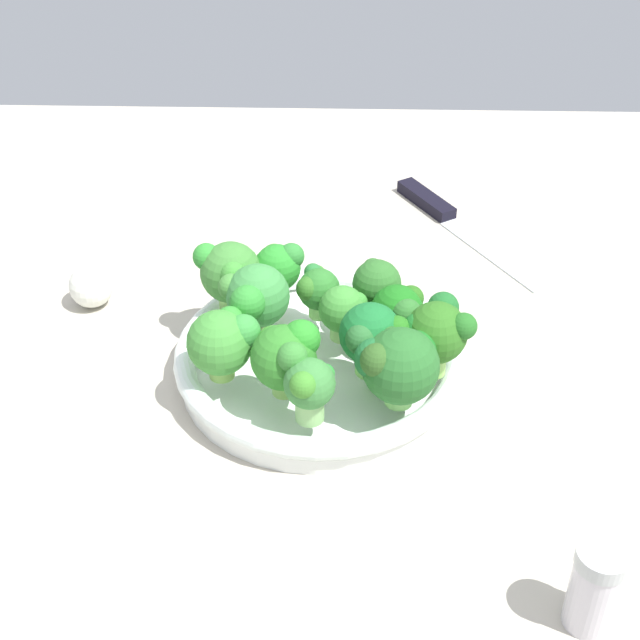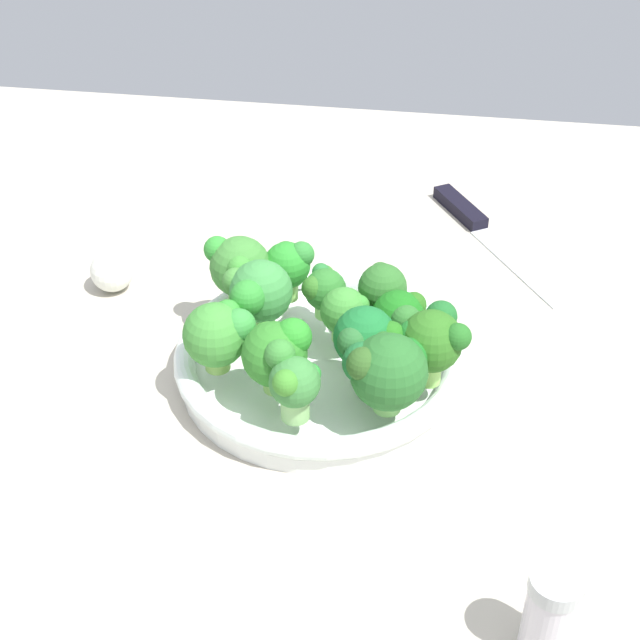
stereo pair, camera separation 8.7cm
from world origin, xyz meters
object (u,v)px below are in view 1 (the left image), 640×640
(broccoli_floret_5, at_px, (279,267))
(broccoli_floret_9, at_px, (398,364))
(broccoli_floret_4, at_px, (223,341))
(knife, at_px, (449,218))
(broccoli_floret_1, at_px, (285,354))
(pepper_shaker, at_px, (595,587))
(broccoli_floret_10, at_px, (255,298))
(garlic_bulb, at_px, (91,286))
(broccoli_floret_6, at_px, (344,311))
(broccoli_floret_0, at_px, (317,288))
(broccoli_floret_11, at_px, (437,331))
(broccoli_floret_3, at_px, (376,285))
(broccoli_floret_2, at_px, (373,336))
(broccoli_floret_8, at_px, (229,273))
(bowl, at_px, (320,360))
(broccoli_floret_7, at_px, (399,311))
(broccoli_floret_12, at_px, (310,386))

(broccoli_floret_5, xyz_separation_m, broccoli_floret_9, (0.11, -0.15, 0.00))
(broccoli_floret_4, bearing_deg, knife, 55.61)
(broccoli_floret_4, bearing_deg, broccoli_floret_1, -20.50)
(broccoli_floret_4, xyz_separation_m, pepper_shaker, (0.29, -0.23, -0.04))
(broccoli_floret_10, bearing_deg, broccoli_floret_4, -112.64)
(pepper_shaker, bearing_deg, broccoli_floret_4, 141.41)
(broccoli_floret_5, distance_m, garlic_bulb, 0.21)
(broccoli_floret_6, bearing_deg, broccoli_floret_4, -151.25)
(broccoli_floret_0, distance_m, broccoli_floret_4, 0.12)
(broccoli_floret_0, height_order, broccoli_floret_4, broccoli_floret_4)
(broccoli_floret_10, bearing_deg, broccoli_floret_5, 74.29)
(broccoli_floret_11, bearing_deg, garlic_bulb, 157.04)
(broccoli_floret_3, bearing_deg, broccoli_floret_4, -145.93)
(broccoli_floret_10, bearing_deg, broccoli_floret_1, -67.51)
(broccoli_floret_9, relative_size, garlic_bulb, 1.61)
(broccoli_floret_3, bearing_deg, broccoli_floret_2, -93.26)
(broccoli_floret_5, bearing_deg, broccoli_floret_0, -33.66)
(broccoli_floret_6, height_order, broccoli_floret_8, broccoli_floret_8)
(knife, bearing_deg, bowl, -116.69)
(broccoli_floret_2, height_order, knife, broccoli_floret_2)
(broccoli_floret_5, height_order, knife, broccoli_floret_5)
(broccoli_floret_2, distance_m, broccoli_floret_6, 0.06)
(broccoli_floret_4, height_order, broccoli_floret_11, broccoli_floret_11)
(broccoli_floret_0, distance_m, pepper_shaker, 0.38)
(knife, height_order, pepper_shaker, pepper_shaker)
(broccoli_floret_1, xyz_separation_m, pepper_shaker, (0.23, -0.21, -0.04))
(bowl, xyz_separation_m, garlic_bulb, (-0.25, 0.11, 0.00))
(broccoli_floret_7, bearing_deg, pepper_shaker, -65.54)
(broccoli_floret_10, height_order, broccoli_floret_11, broccoli_floret_10)
(broccoli_floret_1, distance_m, broccoli_floret_2, 0.08)
(broccoli_floret_0, bearing_deg, knife, 58.13)
(broccoli_floret_7, bearing_deg, broccoli_floret_4, -160.92)
(broccoli_floret_5, bearing_deg, broccoli_floret_8, -160.36)
(broccoli_floret_3, bearing_deg, broccoli_floret_0, 178.21)
(broccoli_floret_8, relative_size, broccoli_floret_10, 0.95)
(bowl, relative_size, knife, 1.17)
(broccoli_floret_8, height_order, pepper_shaker, broccoli_floret_8)
(broccoli_floret_7, bearing_deg, broccoli_floret_0, 152.42)
(broccoli_floret_11, bearing_deg, broccoli_floret_10, 164.02)
(broccoli_floret_8, bearing_deg, broccoli_floret_2, -35.82)
(broccoli_floret_8, bearing_deg, broccoli_floret_11, -25.76)
(broccoli_floret_10, bearing_deg, broccoli_floret_11, -15.98)
(broccoli_floret_0, relative_size, broccoli_floret_1, 0.73)
(broccoli_floret_7, height_order, pepper_shaker, broccoli_floret_7)
(broccoli_floret_11, bearing_deg, broccoli_floret_6, 149.75)
(broccoli_floret_5, xyz_separation_m, knife, (0.19, 0.22, -0.07))
(broccoli_floret_2, height_order, pepper_shaker, broccoli_floret_2)
(broccoli_floret_12, relative_size, knife, 0.26)
(broccoli_floret_4, bearing_deg, broccoli_floret_0, 49.73)
(broccoli_floret_9, xyz_separation_m, broccoli_floret_10, (-0.13, 0.09, 0.00))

